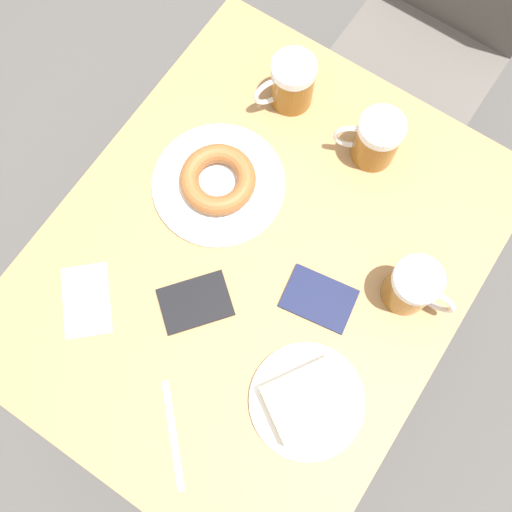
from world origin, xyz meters
The scene contains 12 objects.
ground_plane centered at (0.00, 0.00, 0.00)m, with size 8.00×8.00×0.00m, color #474442.
table centered at (0.00, 0.00, 0.65)m, with size 0.75×0.93×0.72m.
chair centered at (0.01, 0.80, 0.54)m, with size 0.41×0.41×0.90m.
plate_with_cake centered at (0.22, -0.17, 0.74)m, with size 0.20×0.20×0.05m.
plate_with_donut centered at (-0.14, 0.08, 0.73)m, with size 0.26×0.26×0.05m.
beer_mug_left centered at (0.26, 0.10, 0.77)m, with size 0.13×0.09×0.11m.
beer_mug_center centered at (-0.13, 0.32, 0.77)m, with size 0.09×0.12×0.11m.
beer_mug_right centered at (0.07, 0.31, 0.77)m, with size 0.12×0.09×0.11m.
napkin_folded centered at (-0.21, -0.24, 0.72)m, with size 0.15×0.15×0.00m.
fork centered at (0.06, -0.34, 0.72)m, with size 0.14×0.14×0.00m.
passport_near_edge centered at (0.14, 0.00, 0.72)m, with size 0.14×0.11×0.01m.
passport_far_edge centered at (-0.05, -0.13, 0.72)m, with size 0.15×0.15×0.01m.
Camera 1 is at (0.16, -0.25, 1.74)m, focal length 40.00 mm.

